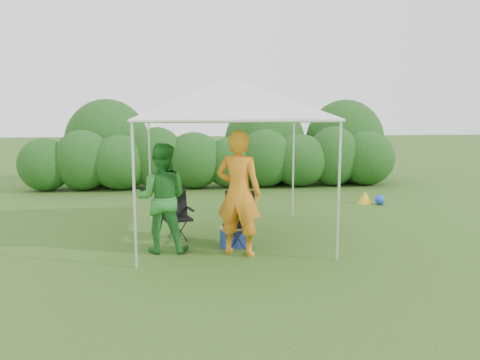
{
  "coord_description": "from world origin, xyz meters",
  "views": [
    {
      "loc": [
        -0.76,
        -7.66,
        2.25
      ],
      "look_at": [
        0.18,
        0.4,
        1.05
      ],
      "focal_mm": 35.0,
      "sensor_mm": 36.0,
      "label": 1
    }
  ],
  "objects": [
    {
      "name": "bottle",
      "position": [
        0.05,
        -0.17,
        0.47
      ],
      "size": [
        0.07,
        0.07,
        0.26
      ],
      "primitive_type": "cylinder",
      "color": "#592D0C",
      "rests_on": "cooler"
    },
    {
      "name": "canopy",
      "position": [
        0.0,
        0.5,
        2.46
      ],
      "size": [
        3.1,
        3.1,
        2.83
      ],
      "color": "silver",
      "rests_on": "ground"
    },
    {
      "name": "ground",
      "position": [
        0.0,
        0.0,
        0.0
      ],
      "size": [
        70.0,
        70.0,
        0.0
      ],
      "primitive_type": "plane",
      "color": "#39601E"
    },
    {
      "name": "hedge",
      "position": [
        0.13,
        6.0,
        0.83
      ],
      "size": [
        11.06,
        1.53,
        1.8
      ],
      "color": "#205219",
      "rests_on": "ground"
    },
    {
      "name": "man",
      "position": [
        0.04,
        -0.54,
        0.98
      ],
      "size": [
        0.85,
        0.72,
        1.96
      ],
      "primitive_type": "imported",
      "rotation": [
        0.0,
        0.0,
        2.72
      ],
      "color": "orange",
      "rests_on": "ground"
    },
    {
      "name": "chair_right",
      "position": [
        0.12,
        -0.0,
        0.51
      ],
      "size": [
        0.63,
        0.59,
        0.9
      ],
      "rotation": [
        0.0,
        0.0,
        -0.19
      ],
      "color": "black",
      "rests_on": "ground"
    },
    {
      "name": "woman",
      "position": [
        -1.16,
        -0.24,
        0.87
      ],
      "size": [
        0.92,
        0.75,
        1.75
      ],
      "primitive_type": "imported",
      "rotation": [
        0.0,
        0.0,
        3.04
      ],
      "color": "#287B2B",
      "rests_on": "ground"
    },
    {
      "name": "lawn_toy",
      "position": [
        3.67,
        3.15,
        0.14
      ],
      "size": [
        0.6,
        0.5,
        0.3
      ],
      "color": "yellow",
      "rests_on": "ground"
    },
    {
      "name": "cooler",
      "position": [
        -0.01,
        -0.13,
        0.17
      ],
      "size": [
        0.44,
        0.35,
        0.34
      ],
      "rotation": [
        0.0,
        0.0,
        0.17
      ],
      "color": "navy",
      "rests_on": "ground"
    },
    {
      "name": "chair_left",
      "position": [
        -0.95,
        0.53,
        0.47
      ],
      "size": [
        0.61,
        0.58,
        0.83
      ],
      "rotation": [
        0.0,
        0.0,
        0.3
      ],
      "color": "black",
      "rests_on": "ground"
    }
  ]
}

